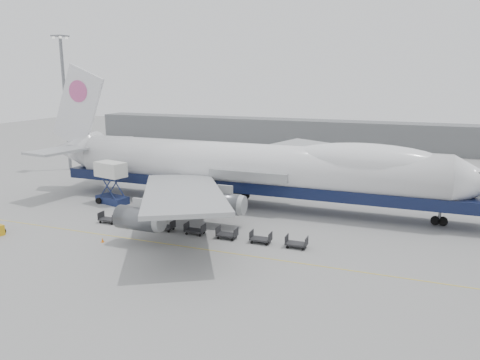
% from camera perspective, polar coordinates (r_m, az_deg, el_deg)
% --- Properties ---
extents(ground, '(260.00, 260.00, 0.00)m').
position_cam_1_polar(ground, '(56.18, -3.07, -6.20)').
color(ground, gray).
rests_on(ground, ground).
extents(apron_line, '(60.00, 0.15, 0.01)m').
position_cam_1_polar(apron_line, '(51.09, -5.85, -8.20)').
color(apron_line, gold).
rests_on(apron_line, ground).
extents(hangar, '(110.00, 8.00, 7.00)m').
position_cam_1_polar(hangar, '(123.54, 6.04, 5.75)').
color(hangar, slate).
rests_on(hangar, ground).
extents(floodlight_mast, '(2.40, 2.40, 25.43)m').
position_cam_1_polar(floodlight_mast, '(96.70, -20.57, 9.55)').
color(floodlight_mast, slate).
rests_on(floodlight_mast, ground).
extents(airliner, '(67.00, 55.30, 19.98)m').
position_cam_1_polar(airliner, '(65.29, 1.70, 1.59)').
color(airliner, white).
rests_on(airliner, ground).
extents(catering_truck, '(5.18, 4.08, 6.05)m').
position_cam_1_polar(catering_truck, '(69.63, -15.41, -0.01)').
color(catering_truck, navy).
rests_on(catering_truck, ground).
extents(traffic_cone, '(0.34, 0.34, 0.49)m').
position_cam_1_polar(traffic_cone, '(54.52, -16.42, -7.05)').
color(traffic_cone, orange).
rests_on(traffic_cone, ground).
extents(dolly_0, '(2.30, 1.35, 1.30)m').
position_cam_1_polar(dolly_0, '(61.20, -15.75, -4.56)').
color(dolly_0, '#2D2D30').
rests_on(dolly_0, ground).
extents(dolly_1, '(2.30, 1.35, 1.30)m').
position_cam_1_polar(dolly_1, '(58.93, -12.58, -5.05)').
color(dolly_1, '#2D2D30').
rests_on(dolly_1, ground).
extents(dolly_2, '(2.30, 1.35, 1.30)m').
position_cam_1_polar(dolly_2, '(56.86, -9.17, -5.55)').
color(dolly_2, '#2D2D30').
rests_on(dolly_2, ground).
extents(dolly_3, '(2.30, 1.35, 1.30)m').
position_cam_1_polar(dolly_3, '(55.01, -5.50, -6.07)').
color(dolly_3, '#2D2D30').
rests_on(dolly_3, ground).
extents(dolly_4, '(2.30, 1.35, 1.30)m').
position_cam_1_polar(dolly_4, '(53.40, -1.59, -6.60)').
color(dolly_4, '#2D2D30').
rests_on(dolly_4, ground).
extents(dolly_5, '(2.30, 1.35, 1.30)m').
position_cam_1_polar(dolly_5, '(52.05, 2.55, -7.13)').
color(dolly_5, '#2D2D30').
rests_on(dolly_5, ground).
extents(dolly_6, '(2.30, 1.35, 1.30)m').
position_cam_1_polar(dolly_6, '(50.99, 6.90, -7.63)').
color(dolly_6, '#2D2D30').
rests_on(dolly_6, ground).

